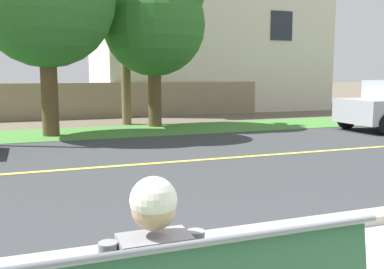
{
  "coord_description": "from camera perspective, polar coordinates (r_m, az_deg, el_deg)",
  "views": [
    {
      "loc": [
        -2.17,
        -1.54,
        1.72
      ],
      "look_at": [
        -0.34,
        3.35,
        1.0
      ],
      "focal_mm": 40.81,
      "sensor_mm": 36.0,
      "label": 1
    }
  ],
  "objects": [
    {
      "name": "ground_plane",
      "position": [
        9.94,
        -7.57,
        -2.19
      ],
      "size": [
        140.0,
        140.0,
        0.0
      ],
      "primitive_type": "plane",
      "color": "#665B4C"
    },
    {
      "name": "curb_edge",
      "position": [
        4.76,
        8.27,
        -12.73
      ],
      "size": [
        44.0,
        0.3,
        0.11
      ],
      "primitive_type": "cube",
      "color": "#ADA89E",
      "rests_on": "ground_plane"
    },
    {
      "name": "street_asphalt",
      "position": [
        8.51,
        -5.3,
        -3.83
      ],
      "size": [
        52.0,
        8.0,
        0.01
      ],
      "primitive_type": "cube",
      "color": "#383A3D",
      "rests_on": "ground_plane"
    },
    {
      "name": "road_centre_line",
      "position": [
        8.5,
        -5.3,
        -3.8
      ],
      "size": [
        48.0,
        0.14,
        0.01
      ],
      "primitive_type": "cube",
      "color": "#E0CC4C",
      "rests_on": "ground_plane"
    },
    {
      "name": "far_verge_grass",
      "position": [
        13.33,
        -10.95,
        0.32
      ],
      "size": [
        48.0,
        2.8,
        0.02
      ],
      "primitive_type": "cube",
      "color": "#478438",
      "rests_on": "ground_plane"
    },
    {
      "name": "shade_tree_left",
      "position": [
        14.56,
        -4.52,
        15.08
      ],
      "size": [
        3.32,
        3.32,
        5.49
      ],
      "color": "brown",
      "rests_on": "ground_plane"
    },
    {
      "name": "garden_wall",
      "position": [
        17.86,
        -10.76,
        4.43
      ],
      "size": [
        13.0,
        0.36,
        1.4
      ],
      "primitive_type": "cube",
      "color": "gray",
      "rests_on": "ground_plane"
    },
    {
      "name": "house_across_street",
      "position": [
        22.53,
        1.73,
        13.4
      ],
      "size": [
        11.65,
        6.91,
        7.71
      ],
      "color": "beige",
      "rests_on": "ground_plane"
    }
  ]
}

